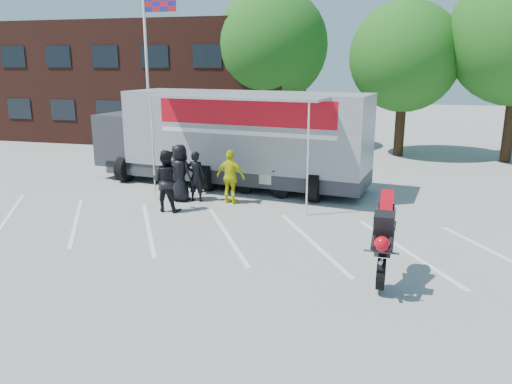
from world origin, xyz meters
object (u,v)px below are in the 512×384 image
at_px(flagpole, 151,54).
at_px(tree_mid, 405,57).
at_px(spectator_leather_b, 196,176).
at_px(spectator_hivis, 231,177).
at_px(transporter_truck, 234,185).
at_px(spectator_leather_a, 180,173).
at_px(spectator_leather_c, 166,181).
at_px(parked_motorcycle, 262,196).
at_px(stunt_bike_rider, 382,278).
at_px(tree_left, 272,46).

height_order(flagpole, tree_mid, flagpole).
relative_size(spectator_leather_b, spectator_hivis, 0.95).
xyz_separation_m(transporter_truck, spectator_hivis, (0.67, -2.50, 0.92)).
bearing_deg(spectator_leather_b, flagpole, -49.68).
bearing_deg(flagpole, spectator_leather_a, -57.74).
bearing_deg(spectator_leather_a, flagpole, -37.83).
bearing_deg(spectator_leather_c, transporter_truck, -102.11).
relative_size(flagpole, parked_motorcycle, 3.74).
relative_size(tree_mid, spectator_leather_b, 4.38).
distance_m(transporter_truck, stunt_bike_rider, 9.49).
bearing_deg(parked_motorcycle, spectator_leather_a, 128.36).
relative_size(stunt_bike_rider, spectator_leather_a, 1.12).
height_order(parked_motorcycle, spectator_leather_a, spectator_leather_a).
bearing_deg(stunt_bike_rider, spectator_leather_c, 154.81).
bearing_deg(tree_left, transporter_truck, -85.86).
bearing_deg(spectator_leather_a, spectator_leather_b, -152.25).
bearing_deg(stunt_bike_rider, transporter_truck, 130.32).
distance_m(stunt_bike_rider, spectator_leather_c, 7.81).
bearing_deg(spectator_leather_b, tree_mid, -118.20).
xyz_separation_m(tree_mid, spectator_hivis, (-5.65, -10.88, -4.02)).
distance_m(parked_motorcycle, stunt_bike_rider, 7.57).
height_order(spectator_leather_a, spectator_hivis, spectator_leather_a).
relative_size(tree_left, stunt_bike_rider, 3.92).
xyz_separation_m(flagpole, spectator_leather_c, (3.87, -7.28, -4.06)).
bearing_deg(tree_left, parked_motorcycle, -78.71).
relative_size(tree_left, parked_motorcycle, 4.04).
bearing_deg(spectator_leather_a, tree_left, -72.25).
distance_m(tree_left, spectator_leather_b, 12.82).
bearing_deg(spectator_hivis, tree_left, -69.57).
distance_m(stunt_bike_rider, spectator_hivis, 7.23).
height_order(tree_mid, spectator_hivis, tree_mid).
distance_m(spectator_leather_b, spectator_hivis, 1.24).
bearing_deg(transporter_truck, stunt_bike_rider, -44.53).
relative_size(transporter_truck, spectator_leather_b, 6.47).
distance_m(tree_mid, parked_motorcycle, 11.92).
bearing_deg(tree_mid, stunt_bike_rider, -91.94).
bearing_deg(spectator_hivis, parked_motorcycle, -109.53).
relative_size(tree_mid, spectator_leather_a, 3.90).
bearing_deg(spectator_leather_c, spectator_leather_a, -83.48).
bearing_deg(spectator_leather_b, spectator_hivis, -173.91).
xyz_separation_m(tree_mid, spectator_leather_c, (-7.38, -12.28, -3.95)).
relative_size(stunt_bike_rider, spectator_leather_b, 1.26).
xyz_separation_m(tree_left, stunt_bike_rider, (6.46, -16.91, -5.57)).
xyz_separation_m(parked_motorcycle, stunt_bike_rider, (4.33, -6.21, 0.00)).
bearing_deg(spectator_leather_c, spectator_hivis, -137.99).
xyz_separation_m(transporter_truck, spectator_leather_a, (-1.13, -2.62, 0.99)).
bearing_deg(stunt_bike_rider, spectator_hivis, 138.26).
height_order(parked_motorcycle, spectator_leather_c, spectator_leather_c).
xyz_separation_m(stunt_bike_rider, spectator_hivis, (-5.11, 5.03, 0.92)).
relative_size(parked_motorcycle, spectator_leather_b, 1.22).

